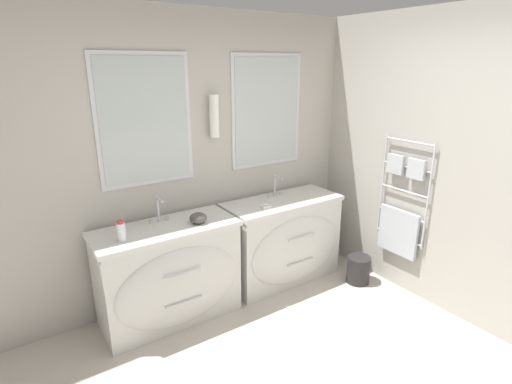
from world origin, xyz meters
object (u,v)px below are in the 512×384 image
(vanity_left, at_px, (170,274))
(amenity_bowl, at_px, (198,218))
(vanity_right, at_px, (284,240))
(toiletry_bottle, at_px, (121,232))
(waste_bin, at_px, (358,269))

(vanity_left, distance_m, amenity_bowl, 0.54)
(vanity_left, height_order, vanity_right, same)
(toiletry_bottle, distance_m, amenity_bowl, 0.64)
(vanity_left, distance_m, waste_bin, 1.90)
(vanity_left, xyz_separation_m, toiletry_bottle, (-0.38, -0.05, 0.50))
(vanity_left, xyz_separation_m, amenity_bowl, (0.26, -0.05, 0.47))
(waste_bin, bearing_deg, amenity_bowl, 164.40)
(vanity_right, xyz_separation_m, amenity_bowl, (-0.96, -0.05, 0.47))
(vanity_right, height_order, amenity_bowl, amenity_bowl)
(vanity_left, relative_size, toiletry_bottle, 7.11)
(vanity_right, relative_size, amenity_bowl, 8.06)
(toiletry_bottle, xyz_separation_m, waste_bin, (2.20, -0.43, -0.79))
(toiletry_bottle, relative_size, amenity_bowl, 1.13)
(toiletry_bottle, height_order, amenity_bowl, toiletry_bottle)
(vanity_left, distance_m, vanity_right, 1.22)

